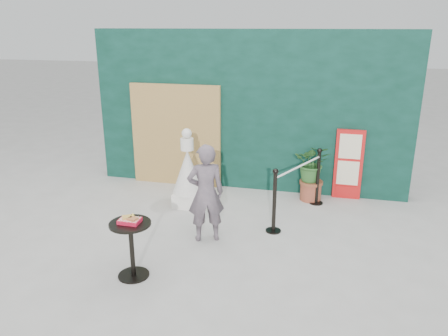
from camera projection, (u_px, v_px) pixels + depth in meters
ground at (203, 266)px, 5.84m from camera, size 60.00×60.00×0.00m
back_wall at (249, 112)px, 8.27m from camera, size 6.00×0.30×3.00m
bamboo_fence at (176, 136)px, 8.55m from camera, size 1.80×0.08×2.00m
woman at (206, 193)px, 6.34m from camera, size 0.64×0.54×1.48m
menu_board at (348, 165)px, 7.92m from camera, size 0.50×0.07×1.30m
statue at (188, 175)px, 7.62m from camera, size 0.55×0.55×1.41m
cafe_table at (131, 241)px, 5.46m from camera, size 0.52×0.52×0.75m
food_basket at (130, 220)px, 5.37m from camera, size 0.26×0.19×0.11m
planter at (312, 168)px, 7.85m from camera, size 0.62×0.54×1.06m
stanchion_barrier at (298, 189)px, 7.20m from camera, size 0.84×1.54×1.03m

